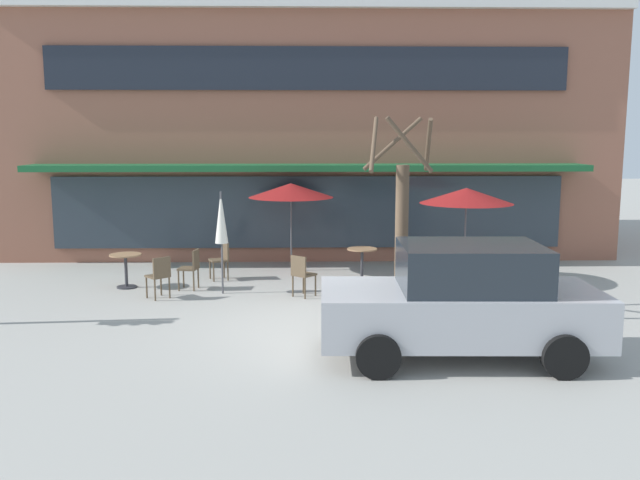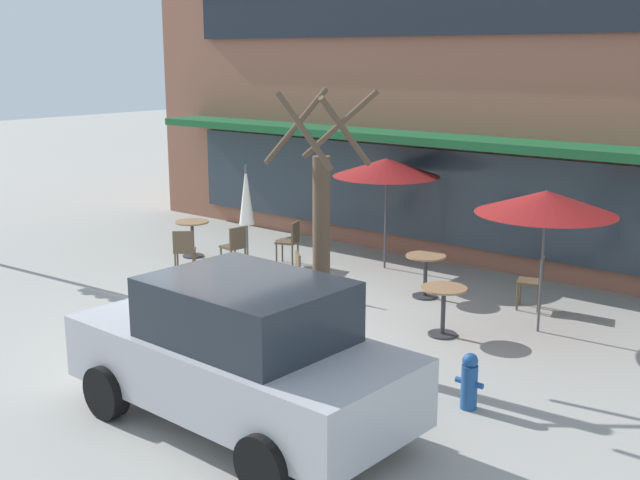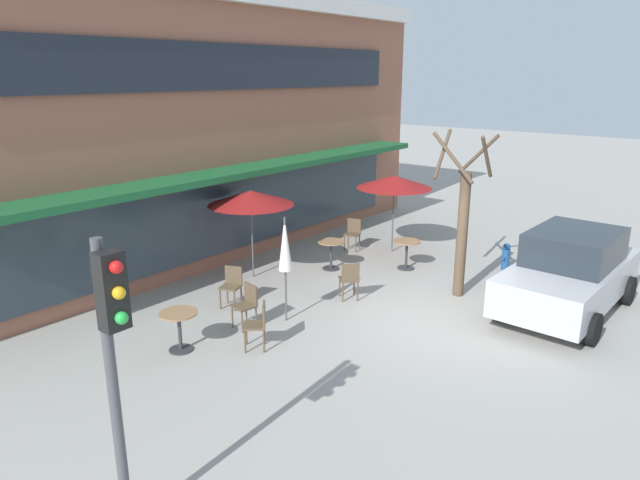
# 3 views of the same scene
# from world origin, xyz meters

# --- Properties ---
(ground_plane) EXTENTS (80.00, 80.00, 0.00)m
(ground_plane) POSITION_xyz_m (0.00, 0.00, 0.00)
(ground_plane) COLOR #9E9B93
(building_facade) EXTENTS (16.81, 9.10, 7.04)m
(building_facade) POSITION_xyz_m (0.00, 9.96, 3.52)
(building_facade) COLOR #935B47
(building_facade) RESTS_ON ground
(cafe_table_near_wall) EXTENTS (0.70, 0.70, 0.76)m
(cafe_table_near_wall) POSITION_xyz_m (1.24, 3.61, 0.52)
(cafe_table_near_wall) COLOR #333338
(cafe_table_near_wall) RESTS_ON ground
(cafe_table_streetside) EXTENTS (0.70, 0.70, 0.76)m
(cafe_table_streetside) POSITION_xyz_m (2.50, 2.10, 0.52)
(cafe_table_streetside) COLOR #333338
(cafe_table_streetside) RESTS_ON ground
(cafe_table_by_tree) EXTENTS (0.70, 0.70, 0.76)m
(cafe_table_by_tree) POSITION_xyz_m (-4.09, 2.97, 0.52)
(cafe_table_by_tree) COLOR #333338
(cafe_table_by_tree) RESTS_ON ground
(patio_umbrella_green_folded) EXTENTS (2.10, 2.10, 2.20)m
(patio_umbrella_green_folded) POSITION_xyz_m (3.55, 3.19, 2.02)
(patio_umbrella_green_folded) COLOR #4C4C51
(patio_umbrella_green_folded) RESTS_ON ground
(patio_umbrella_cream_folded) EXTENTS (0.28, 0.28, 2.20)m
(patio_umbrella_cream_folded) POSITION_xyz_m (-1.87, 2.35, 1.63)
(patio_umbrella_cream_folded) COLOR #4C4C51
(patio_umbrella_cream_folded) RESTS_ON ground
(patio_umbrella_corner_open) EXTENTS (2.10, 2.10, 2.20)m
(patio_umbrella_corner_open) POSITION_xyz_m (-0.43, 4.77, 2.02)
(patio_umbrella_corner_open) COLOR #4C4C51
(patio_umbrella_corner_open) RESTS_ON ground
(cafe_chair_0) EXTENTS (0.56, 0.56, 0.89)m
(cafe_chair_0) POSITION_xyz_m (-0.16, 1.99, 0.53)
(cafe_chair_0) COLOR brown
(cafe_chair_0) RESTS_ON ground
(cafe_chair_1) EXTENTS (0.52, 0.52, 0.89)m
(cafe_chair_1) POSITION_xyz_m (-2.05, 3.78, 0.53)
(cafe_chair_1) COLOR brown
(cafe_chair_1) RESTS_ON ground
(cafe_chair_2) EXTENTS (0.57, 0.57, 0.89)m
(cafe_chair_2) POSITION_xyz_m (-3.12, 1.90, 0.53)
(cafe_chair_2) COLOR brown
(cafe_chair_2) RESTS_ON ground
(cafe_chair_3) EXTENTS (0.50, 0.50, 0.89)m
(cafe_chair_3) POSITION_xyz_m (3.01, 4.18, 0.53)
(cafe_chair_3) COLOR brown
(cafe_chair_3) RESTS_ON ground
(cafe_chair_4) EXTENTS (0.45, 0.45, 0.89)m
(cafe_chair_4) POSITION_xyz_m (-2.59, 2.75, 0.53)
(cafe_chair_4) COLOR brown
(cafe_chair_4) RESTS_ON ground
(parked_sedan) EXTENTS (4.25, 2.11, 1.76)m
(parked_sedan) POSITION_xyz_m (2.29, -1.98, 0.88)
(parked_sedan) COLOR #B7B7BC
(parked_sedan) RESTS_ON ground
(street_tree) EXTENTS (1.23, 1.23, 3.72)m
(street_tree) POSITION_xyz_m (1.65, 0.23, 1.73)
(street_tree) COLOR brown
(street_tree) RESTS_ON ground
(fire_hydrant) EXTENTS (0.36, 0.20, 0.71)m
(fire_hydrant) POSITION_xyz_m (4.08, 0.07, 0.35)
(fire_hydrant) COLOR #1E4C8C
(fire_hydrant) RESTS_ON ground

